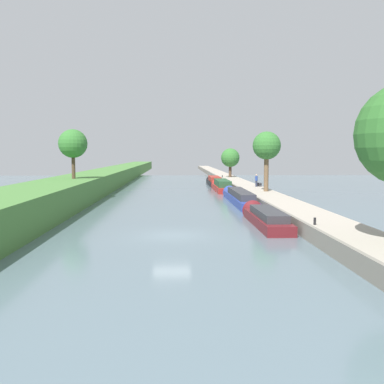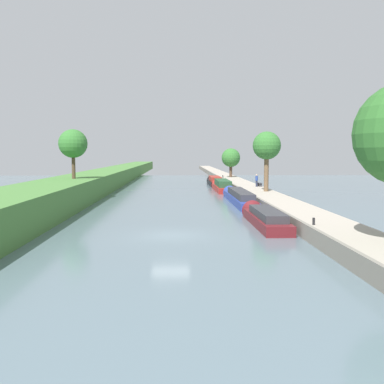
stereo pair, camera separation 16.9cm
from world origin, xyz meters
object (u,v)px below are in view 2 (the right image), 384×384
(narrowboat_red, at_px, (222,186))
(person_walking, at_px, (257,180))
(narrowboat_maroon, at_px, (264,217))
(narrowboat_blue, at_px, (239,197))
(mooring_bollard_near, at_px, (314,221))
(park_bench, at_px, (260,184))
(mooring_bollard_far, at_px, (223,176))
(narrowboat_black, at_px, (214,181))

(narrowboat_red, height_order, person_walking, person_walking)
(narrowboat_maroon, distance_m, narrowboat_blue, 14.77)
(mooring_bollard_near, height_order, park_bench, park_bench)
(narrowboat_maroon, distance_m, mooring_bollard_far, 47.43)
(narrowboat_maroon, distance_m, mooring_bollard_near, 6.59)
(narrowboat_red, height_order, park_bench, narrowboat_red)
(narrowboat_maroon, height_order, person_walking, person_walking)
(narrowboat_red, bearing_deg, mooring_bollard_near, -86.96)
(narrowboat_maroon, height_order, mooring_bollard_far, mooring_bollard_far)
(narrowboat_red, relative_size, person_walking, 7.44)
(person_walking, bearing_deg, mooring_bollard_far, 95.54)
(mooring_bollard_far, bearing_deg, narrowboat_maroon, -92.22)
(person_walking, height_order, park_bench, person_walking)
(narrowboat_red, relative_size, narrowboat_black, 1.11)
(narrowboat_red, relative_size, mooring_bollard_near, 27.46)
(mooring_bollard_near, xyz_separation_m, mooring_bollard_far, (0.00, 53.68, 0.00))
(narrowboat_red, bearing_deg, narrowboat_black, 90.31)
(narrowboat_blue, relative_size, narrowboat_black, 1.46)
(narrowboat_red, xyz_separation_m, narrowboat_black, (-0.06, 11.92, -0.06))
(person_walking, bearing_deg, narrowboat_blue, -110.88)
(narrowboat_blue, relative_size, mooring_bollard_far, 36.03)
(narrowboat_blue, height_order, narrowboat_red, narrowboat_red)
(narrowboat_red, xyz_separation_m, park_bench, (4.68, -4.92, 0.66))
(narrowboat_red, bearing_deg, narrowboat_maroon, -89.79)
(park_bench, bearing_deg, narrowboat_black, 105.73)
(narrowboat_red, distance_m, narrowboat_black, 11.92)
(narrowboat_maroon, distance_m, narrowboat_red, 30.45)
(person_walking, height_order, mooring_bollard_near, person_walking)
(narrowboat_blue, height_order, narrowboat_black, narrowboat_black)
(narrowboat_blue, relative_size, narrowboat_red, 1.31)
(narrowboat_maroon, xyz_separation_m, narrowboat_black, (-0.18, 42.36, 0.08))
(narrowboat_maroon, distance_m, narrowboat_black, 42.36)
(mooring_bollard_near, height_order, mooring_bollard_far, same)
(narrowboat_blue, bearing_deg, narrowboat_maroon, -90.60)
(person_walking, xyz_separation_m, park_bench, (0.54, 0.62, -0.53))
(person_walking, height_order, mooring_bollard_far, person_walking)
(park_bench, bearing_deg, narrowboat_maroon, -100.13)
(park_bench, bearing_deg, mooring_bollard_near, -94.89)
(mooring_bollard_far, bearing_deg, mooring_bollard_near, -90.00)
(narrowboat_maroon, height_order, narrowboat_blue, narrowboat_blue)
(narrowboat_black, bearing_deg, park_bench, -74.27)
(narrowboat_blue, bearing_deg, mooring_bollard_far, 87.04)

